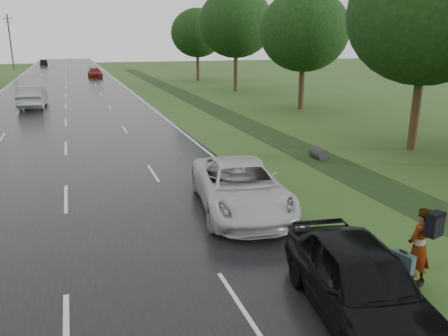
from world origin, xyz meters
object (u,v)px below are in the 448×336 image
white_pickup (240,186)px  dark_sedan (361,281)px  silver_sedan (33,97)px  pedestrian (419,247)px

white_pickup → dark_sedan: size_ratio=1.20×
dark_sedan → silver_sedan: (-8.11, 33.35, 0.08)m
pedestrian → white_pickup: bearing=-85.5°
pedestrian → silver_sedan: size_ratio=0.36×
white_pickup → pedestrian: bearing=-61.8°
white_pickup → silver_sedan: 28.22m
white_pickup → dark_sedan: bearing=-80.6°
white_pickup → dark_sedan: 6.29m
dark_sedan → pedestrian: bearing=25.8°
dark_sedan → white_pickup: bearing=100.3°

